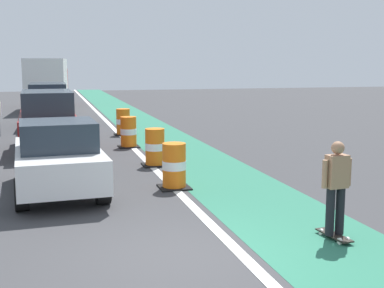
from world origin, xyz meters
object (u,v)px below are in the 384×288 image
Objects in this scene: traffic_barrel_mid at (155,148)px; parked_sedan_nearest at (58,158)px; traffic_barrel_far at (123,122)px; skateboarder_on_lane at (336,187)px; parked_suv_third at (49,105)px; delivery_truck_down_block at (48,81)px; traffic_barrel_back at (129,132)px; parked_suv_second at (48,121)px; traffic_barrel_front at (174,166)px.

parked_sedan_nearest is at bearing -136.47° from traffic_barrel_mid.
skateboarder_on_lane is at bearing -83.23° from traffic_barrel_far.
traffic_barrel_far is (2.97, -3.65, -0.50)m from parked_suv_third.
traffic_barrel_mid is (-1.67, 7.13, -0.38)m from skateboarder_on_lane.
parked_suv_third is (-4.62, 17.58, 0.12)m from skateboarder_on_lane.
traffic_barrel_mid is at bearing -81.69° from delivery_truck_down_block.
traffic_barrel_mid is 3.57m from traffic_barrel_back.
parked_sedan_nearest is 3.84× the size of traffic_barrel_back.
parked_sedan_nearest is 22.71m from delivery_truck_down_block.
parked_sedan_nearest reaches higher than traffic_barrel_mid.
parked_sedan_nearest is at bearing -89.63° from delivery_truck_down_block.
parked_suv_third is at bearing -90.12° from delivery_truck_down_block.
traffic_barrel_back is at bearing -80.74° from delivery_truck_down_block.
parked_suv_second is at bearing -90.38° from parked_suv_third.
parked_suv_second and parked_suv_third have the same top height.
parked_suv_second is (-4.67, 10.70, 0.12)m from skateboarder_on_lane.
parked_suv_third is 9.63m from delivery_truck_down_block.
parked_sedan_nearest is at bearing 175.63° from traffic_barrel_front.
parked_suv_second reaches higher than parked_sedan_nearest.
skateboarder_on_lane is 0.36× the size of parked_suv_second.
skateboarder_on_lane is at bearing -67.45° from traffic_barrel_front.
traffic_barrel_front is (2.67, -0.20, -0.30)m from parked_sedan_nearest.
parked_suv_second reaches higher than traffic_barrel_far.
parked_sedan_nearest is 2.70m from traffic_barrel_front.
delivery_truck_down_block is (-0.15, 22.69, 1.01)m from parked_sedan_nearest.
parked_sedan_nearest is 0.54× the size of delivery_truck_down_block.
parked_sedan_nearest is at bearing -89.27° from parked_suv_third.
parked_sedan_nearest is 3.84× the size of traffic_barrel_mid.
parked_suv_third is at bearing 102.06° from traffic_barrel_front.
delivery_truck_down_block reaches higher than traffic_barrel_back.
traffic_barrel_back is at bearing 93.85° from traffic_barrel_mid.
parked_sedan_nearest is 6.22m from parked_suv_second.
traffic_barrel_front is 6.41m from traffic_barrel_back.
delivery_truck_down_block is (-4.60, 27.18, 0.94)m from skateboarder_on_lane.
parked_suv_second is 2.80m from traffic_barrel_back.
traffic_barrel_far is 13.64m from delivery_truck_down_block.
traffic_barrel_mid is 20.30m from delivery_truck_down_block.
parked_sedan_nearest is at bearing -106.52° from traffic_barrel_far.
traffic_barrel_front is at bearing -92.11° from traffic_barrel_mid.
parked_suv_third reaches higher than traffic_barrel_front.
delivery_truck_down_block reaches higher than skateboarder_on_lane.
parked_sedan_nearest is at bearing -88.03° from parked_suv_second.
parked_suv_second is (-0.21, 6.21, 0.20)m from parked_sedan_nearest.
traffic_barrel_back is (2.75, -0.01, -0.50)m from parked_suv_second.
skateboarder_on_lane is at bearing -45.24° from parked_sedan_nearest.
traffic_barrel_back is 16.76m from delivery_truck_down_block.
skateboarder_on_lane reaches higher than traffic_barrel_far.
parked_suv_third is 4.25× the size of traffic_barrel_back.
parked_suv_third reaches higher than traffic_barrel_mid.
skateboarder_on_lane reaches higher than traffic_barrel_back.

